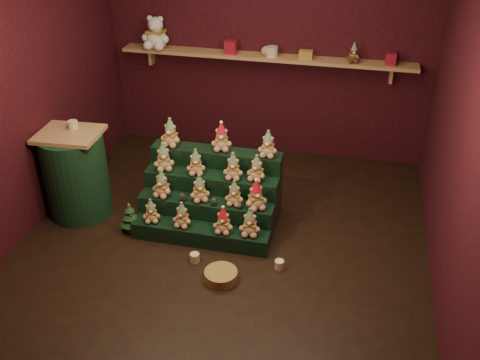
% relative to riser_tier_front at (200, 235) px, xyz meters
% --- Properties ---
extents(ground, '(4.00, 4.00, 0.00)m').
position_rel_riser_tier_front_xyz_m(ground, '(0.23, 0.20, -0.09)').
color(ground, black).
rests_on(ground, ground).
extents(back_wall, '(4.00, 0.10, 2.80)m').
position_rel_riser_tier_front_xyz_m(back_wall, '(0.23, 2.25, 1.31)').
color(back_wall, black).
rests_on(back_wall, ground).
extents(front_wall, '(4.00, 0.10, 2.80)m').
position_rel_riser_tier_front_xyz_m(front_wall, '(0.23, -1.85, 1.31)').
color(front_wall, black).
rests_on(front_wall, ground).
extents(left_wall, '(0.10, 4.00, 2.80)m').
position_rel_riser_tier_front_xyz_m(left_wall, '(-1.82, 0.20, 1.31)').
color(left_wall, black).
rests_on(left_wall, ground).
extents(right_wall, '(0.10, 4.00, 2.80)m').
position_rel_riser_tier_front_xyz_m(right_wall, '(2.28, 0.20, 1.31)').
color(right_wall, black).
rests_on(right_wall, ground).
extents(back_shelf, '(3.60, 0.26, 0.24)m').
position_rel_riser_tier_front_xyz_m(back_shelf, '(0.23, 2.08, 1.20)').
color(back_shelf, tan).
rests_on(back_shelf, ground).
extents(riser_tier_front, '(1.40, 0.22, 0.18)m').
position_rel_riser_tier_front_xyz_m(riser_tier_front, '(0.00, 0.00, 0.00)').
color(riser_tier_front, black).
rests_on(riser_tier_front, ground).
extents(riser_tier_midfront, '(1.40, 0.22, 0.36)m').
position_rel_riser_tier_front_xyz_m(riser_tier_midfront, '(0.00, 0.22, 0.09)').
color(riser_tier_midfront, black).
rests_on(riser_tier_midfront, ground).
extents(riser_tier_midback, '(1.40, 0.22, 0.54)m').
position_rel_riser_tier_front_xyz_m(riser_tier_midback, '(0.00, 0.44, 0.18)').
color(riser_tier_midback, black).
rests_on(riser_tier_midback, ground).
extents(riser_tier_back, '(1.40, 0.22, 0.72)m').
position_rel_riser_tier_front_xyz_m(riser_tier_back, '(0.00, 0.66, 0.27)').
color(riser_tier_back, black).
rests_on(riser_tier_back, ground).
extents(teddy_0, '(0.22, 0.21, 0.25)m').
position_rel_riser_tier_front_xyz_m(teddy_0, '(-0.51, -0.00, 0.21)').
color(teddy_0, tan).
rests_on(teddy_0, riser_tier_front).
extents(teddy_1, '(0.20, 0.18, 0.27)m').
position_rel_riser_tier_front_xyz_m(teddy_1, '(-0.18, -0.01, 0.22)').
color(teddy_1, tan).
rests_on(teddy_1, riser_tier_front).
extents(teddy_2, '(0.20, 0.18, 0.28)m').
position_rel_riser_tier_front_xyz_m(teddy_2, '(0.25, -0.02, 0.23)').
color(teddy_2, tan).
rests_on(teddy_2, riser_tier_front).
extents(teddy_3, '(0.22, 0.21, 0.29)m').
position_rel_riser_tier_front_xyz_m(teddy_3, '(0.51, -0.00, 0.24)').
color(teddy_3, tan).
rests_on(teddy_3, riser_tier_front).
extents(teddy_4, '(0.24, 0.22, 0.29)m').
position_rel_riser_tier_front_xyz_m(teddy_4, '(-0.45, 0.21, 0.41)').
color(teddy_4, tan).
rests_on(teddy_4, riser_tier_midfront).
extents(teddy_5, '(0.26, 0.25, 0.28)m').
position_rel_riser_tier_front_xyz_m(teddy_5, '(-0.06, 0.22, 0.41)').
color(teddy_5, tan).
rests_on(teddy_5, riser_tier_midfront).
extents(teddy_6, '(0.19, 0.17, 0.26)m').
position_rel_riser_tier_front_xyz_m(teddy_6, '(0.30, 0.23, 0.40)').
color(teddy_6, tan).
rests_on(teddy_6, riser_tier_midfront).
extents(teddy_7, '(0.29, 0.28, 0.31)m').
position_rel_riser_tier_front_xyz_m(teddy_7, '(0.52, 0.20, 0.42)').
color(teddy_7, tan).
rests_on(teddy_7, riser_tier_midfront).
extents(teddy_8, '(0.28, 0.26, 0.30)m').
position_rel_riser_tier_front_xyz_m(teddy_8, '(-0.51, 0.44, 0.60)').
color(teddy_8, tan).
rests_on(teddy_8, riser_tier_midback).
extents(teddy_9, '(0.23, 0.22, 0.27)m').
position_rel_riser_tier_front_xyz_m(teddy_9, '(-0.16, 0.43, 0.59)').
color(teddy_9, tan).
rests_on(teddy_9, riser_tier_midback).
extents(teddy_10, '(0.22, 0.20, 0.28)m').
position_rel_riser_tier_front_xyz_m(teddy_10, '(0.24, 0.43, 0.59)').
color(teddy_10, tan).
rests_on(teddy_10, riser_tier_midback).
extents(teddy_11, '(0.24, 0.22, 0.28)m').
position_rel_riser_tier_front_xyz_m(teddy_11, '(0.48, 0.44, 0.59)').
color(teddy_11, tan).
rests_on(teddy_11, riser_tier_midback).
extents(teddy_12, '(0.23, 0.21, 0.30)m').
position_rel_riser_tier_front_xyz_m(teddy_12, '(-0.49, 0.65, 0.78)').
color(teddy_12, tan).
rests_on(teddy_12, riser_tier_back).
extents(teddy_13, '(0.24, 0.23, 0.30)m').
position_rel_riser_tier_front_xyz_m(teddy_13, '(0.06, 0.67, 0.78)').
color(teddy_13, tan).
rests_on(teddy_13, riser_tier_back).
extents(teddy_14, '(0.20, 0.18, 0.28)m').
position_rel_riser_tier_front_xyz_m(teddy_14, '(0.55, 0.65, 0.77)').
color(teddy_14, tan).
rests_on(teddy_14, riser_tier_back).
extents(snow_globe_a, '(0.07, 0.07, 0.09)m').
position_rel_riser_tier_front_xyz_m(snow_globe_a, '(-0.22, 0.16, 0.32)').
color(snow_globe_a, black).
rests_on(snow_globe_a, riser_tier_midfront).
extents(snow_globe_b, '(0.06, 0.06, 0.08)m').
position_rel_riser_tier_front_xyz_m(snow_globe_b, '(0.11, 0.16, 0.31)').
color(snow_globe_b, black).
rests_on(snow_globe_b, riser_tier_midfront).
extents(snow_globe_c, '(0.06, 0.06, 0.08)m').
position_rel_riser_tier_front_xyz_m(snow_globe_c, '(0.37, 0.16, 0.31)').
color(snow_globe_c, black).
rests_on(snow_globe_c, riser_tier_midfront).
extents(side_table, '(0.67, 0.67, 0.96)m').
position_rel_riser_tier_front_xyz_m(side_table, '(-1.43, 0.24, 0.38)').
color(side_table, tan).
rests_on(side_table, ground).
extents(table_ornament, '(0.10, 0.10, 0.08)m').
position_rel_riser_tier_front_xyz_m(table_ornament, '(-1.43, 0.34, 0.91)').
color(table_ornament, beige).
rests_on(table_ornament, side_table).
extents(mini_christmas_tree, '(0.21, 0.21, 0.36)m').
position_rel_riser_tier_front_xyz_m(mini_christmas_tree, '(-0.75, 0.01, 0.08)').
color(mini_christmas_tree, '#4C351B').
rests_on(mini_christmas_tree, ground).
extents(mug_left, '(0.09, 0.09, 0.09)m').
position_rel_riser_tier_front_xyz_m(mug_left, '(0.04, -0.31, -0.04)').
color(mug_left, beige).
rests_on(mug_left, ground).
extents(mug_right, '(0.09, 0.09, 0.09)m').
position_rel_riser_tier_front_xyz_m(mug_right, '(0.85, -0.22, -0.05)').
color(mug_right, beige).
rests_on(mug_right, ground).
extents(wicker_basket, '(0.39, 0.39, 0.10)m').
position_rel_riser_tier_front_xyz_m(wicker_basket, '(0.35, -0.51, -0.04)').
color(wicker_basket, '#A38141').
rests_on(wicker_basket, ground).
extents(white_bear, '(0.39, 0.35, 0.51)m').
position_rel_riser_tier_front_xyz_m(white_bear, '(-1.14, 2.04, 1.48)').
color(white_bear, white).
rests_on(white_bear, back_shelf).
extents(brown_bear, '(0.18, 0.16, 0.22)m').
position_rel_riser_tier_front_xyz_m(brown_bear, '(1.28, 2.04, 1.34)').
color(brown_bear, '#492718').
rests_on(brown_bear, back_shelf).
extents(gift_tin_red_a, '(0.14, 0.14, 0.16)m').
position_rel_riser_tier_front_xyz_m(gift_tin_red_a, '(-0.19, 2.05, 1.31)').
color(gift_tin_red_a, '#A91A2F').
rests_on(gift_tin_red_a, back_shelf).
extents(gift_tin_cream, '(0.14, 0.14, 0.12)m').
position_rel_riser_tier_front_xyz_m(gift_tin_cream, '(0.32, 2.05, 1.29)').
color(gift_tin_cream, beige).
rests_on(gift_tin_cream, back_shelf).
extents(gift_tin_red_b, '(0.12, 0.12, 0.14)m').
position_rel_riser_tier_front_xyz_m(gift_tin_red_b, '(1.70, 2.05, 1.30)').
color(gift_tin_red_b, '#A91A2F').
rests_on(gift_tin_red_b, back_shelf).
extents(shelf_plush_ball, '(0.12, 0.12, 0.12)m').
position_rel_riser_tier_front_xyz_m(shelf_plush_ball, '(0.25, 2.05, 1.29)').
color(shelf_plush_ball, tan).
rests_on(shelf_plush_ball, back_shelf).
extents(scarf_gift_box, '(0.16, 0.10, 0.10)m').
position_rel_riser_tier_front_xyz_m(scarf_gift_box, '(0.72, 2.05, 1.28)').
color(scarf_gift_box, orange).
rests_on(scarf_gift_box, back_shelf).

